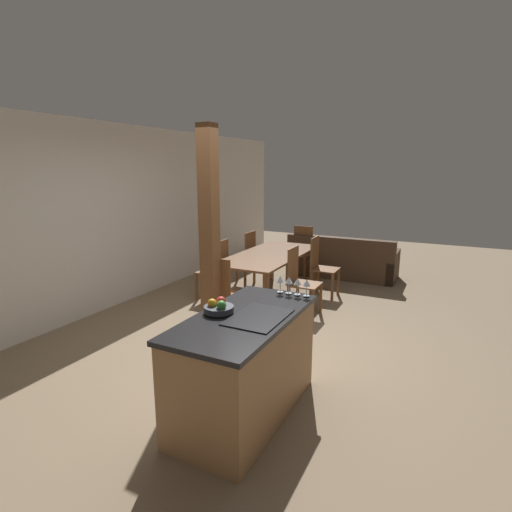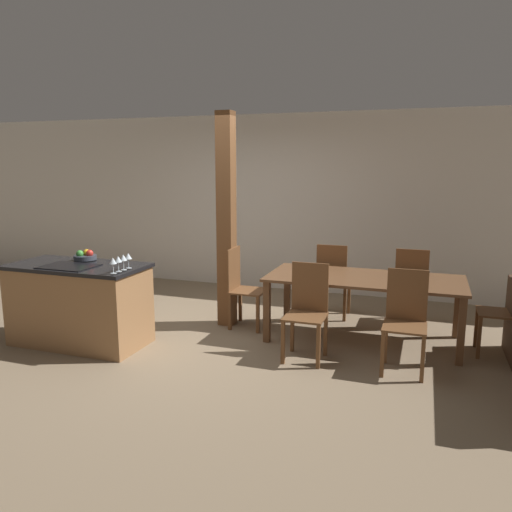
% 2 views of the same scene
% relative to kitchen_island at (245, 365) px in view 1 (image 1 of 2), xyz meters
% --- Properties ---
extents(ground_plane, '(16.00, 16.00, 0.00)m').
position_rel_kitchen_island_xyz_m(ground_plane, '(1.17, 0.59, -0.45)').
color(ground_plane, '#847056').
extents(wall_back, '(11.20, 0.08, 2.70)m').
position_rel_kitchen_island_xyz_m(wall_back, '(1.17, 3.11, 0.90)').
color(wall_back, silver).
rests_on(wall_back, ground_plane).
extents(kitchen_island, '(1.49, 0.73, 0.90)m').
position_rel_kitchen_island_xyz_m(kitchen_island, '(0.00, 0.00, 0.00)').
color(kitchen_island, '#9E7047').
rests_on(kitchen_island, ground_plane).
extents(fruit_bowl, '(0.25, 0.25, 0.11)m').
position_rel_kitchen_island_xyz_m(fruit_bowl, '(-0.05, 0.21, 0.49)').
color(fruit_bowl, '#383D47').
rests_on(fruit_bowl, kitchen_island).
extents(wine_glass_near, '(0.07, 0.07, 0.16)m').
position_rel_kitchen_island_xyz_m(wine_glass_near, '(0.67, -0.29, 0.57)').
color(wine_glass_near, silver).
rests_on(wine_glass_near, kitchen_island).
extents(wine_glass_middle, '(0.07, 0.07, 0.16)m').
position_rel_kitchen_island_xyz_m(wine_glass_middle, '(0.67, -0.20, 0.57)').
color(wine_glass_middle, silver).
rests_on(wine_glass_middle, kitchen_island).
extents(wine_glass_far, '(0.07, 0.07, 0.16)m').
position_rel_kitchen_island_xyz_m(wine_glass_far, '(0.67, -0.11, 0.57)').
color(wine_glass_far, silver).
rests_on(wine_glass_far, kitchen_island).
extents(wine_glass_end, '(0.07, 0.07, 0.16)m').
position_rel_kitchen_island_xyz_m(wine_glass_end, '(0.67, -0.03, 0.57)').
color(wine_glass_end, silver).
rests_on(wine_glass_end, kitchen_island).
extents(dining_table, '(2.12, 0.96, 0.72)m').
position_rel_kitchen_island_xyz_m(dining_table, '(2.92, 1.13, 0.20)').
color(dining_table, brown).
rests_on(dining_table, ground_plane).
extents(dining_chair_near_left, '(0.40, 0.40, 0.97)m').
position_rel_kitchen_island_xyz_m(dining_chair_near_left, '(2.44, 0.43, 0.06)').
color(dining_chair_near_left, brown).
rests_on(dining_chair_near_left, ground_plane).
extents(dining_chair_near_right, '(0.40, 0.40, 0.97)m').
position_rel_kitchen_island_xyz_m(dining_chair_near_right, '(3.40, 0.43, 0.06)').
color(dining_chair_near_right, brown).
rests_on(dining_chair_near_right, ground_plane).
extents(dining_chair_far_left, '(0.40, 0.40, 0.97)m').
position_rel_kitchen_island_xyz_m(dining_chair_far_left, '(2.44, 1.83, 0.06)').
color(dining_chair_far_left, brown).
rests_on(dining_chair_far_left, ground_plane).
extents(dining_chair_far_right, '(0.40, 0.40, 0.97)m').
position_rel_kitchen_island_xyz_m(dining_chair_far_right, '(3.40, 1.83, 0.06)').
color(dining_chair_far_right, brown).
rests_on(dining_chair_far_right, ground_plane).
extents(dining_chair_head_end, '(0.40, 0.40, 0.97)m').
position_rel_kitchen_island_xyz_m(dining_chair_head_end, '(1.48, 1.13, 0.06)').
color(dining_chair_head_end, brown).
rests_on(dining_chair_head_end, ground_plane).
extents(dining_chair_foot_end, '(0.40, 0.40, 0.97)m').
position_rel_kitchen_island_xyz_m(dining_chair_foot_end, '(4.36, 1.13, 0.06)').
color(dining_chair_foot_end, brown).
rests_on(dining_chair_foot_end, ground_plane).
extents(couch, '(0.82, 2.02, 0.80)m').
position_rel_kitchen_island_xyz_m(couch, '(4.75, 0.42, -0.17)').
color(couch, '#473323').
rests_on(couch, ground_plane).
extents(timber_post, '(0.19, 0.19, 2.56)m').
position_rel_kitchen_island_xyz_m(timber_post, '(1.27, 1.16, 0.83)').
color(timber_post, brown).
rests_on(timber_post, ground_plane).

